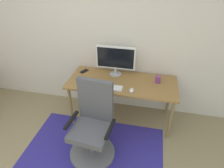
{
  "coord_description": "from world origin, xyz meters",
  "views": [
    {
      "loc": [
        0.89,
        -0.6,
        2.22
      ],
      "look_at": [
        0.43,
        1.54,
        0.81
      ],
      "focal_mm": 31.08,
      "sensor_mm": 36.0,
      "label": 1
    }
  ],
  "objects_px": {
    "keyboard": "(107,87)",
    "cell_phone": "(84,71)",
    "computer_mouse": "(131,90)",
    "coffee_cup": "(158,79)",
    "monitor": "(116,59)",
    "office_chair": "(93,130)",
    "desk": "(122,85)"
  },
  "relations": [
    {
      "from": "monitor",
      "to": "cell_phone",
      "type": "distance_m",
      "value": 0.57
    },
    {
      "from": "monitor",
      "to": "office_chair",
      "type": "height_order",
      "value": "monitor"
    },
    {
      "from": "desk",
      "to": "monitor",
      "type": "distance_m",
      "value": 0.41
    },
    {
      "from": "monitor",
      "to": "computer_mouse",
      "type": "distance_m",
      "value": 0.58
    },
    {
      "from": "desk",
      "to": "cell_phone",
      "type": "distance_m",
      "value": 0.67
    },
    {
      "from": "computer_mouse",
      "to": "office_chair",
      "type": "bearing_deg",
      "value": -129.06
    },
    {
      "from": "keyboard",
      "to": "computer_mouse",
      "type": "relative_size",
      "value": 4.13
    },
    {
      "from": "coffee_cup",
      "to": "office_chair",
      "type": "height_order",
      "value": "office_chair"
    },
    {
      "from": "coffee_cup",
      "to": "office_chair",
      "type": "distance_m",
      "value": 1.17
    },
    {
      "from": "monitor",
      "to": "computer_mouse",
      "type": "bearing_deg",
      "value": -53.93
    },
    {
      "from": "keyboard",
      "to": "cell_phone",
      "type": "xyz_separation_m",
      "value": [
        -0.47,
        0.38,
        -0.0
      ]
    },
    {
      "from": "keyboard",
      "to": "coffee_cup",
      "type": "height_order",
      "value": "coffee_cup"
    },
    {
      "from": "keyboard",
      "to": "office_chair",
      "type": "distance_m",
      "value": 0.62
    },
    {
      "from": "cell_phone",
      "to": "office_chair",
      "type": "xyz_separation_m",
      "value": [
        0.4,
        -0.91,
        -0.32
      ]
    },
    {
      "from": "computer_mouse",
      "to": "cell_phone",
      "type": "relative_size",
      "value": 0.74
    },
    {
      "from": "computer_mouse",
      "to": "coffee_cup",
      "type": "distance_m",
      "value": 0.46
    },
    {
      "from": "computer_mouse",
      "to": "keyboard",
      "type": "bearing_deg",
      "value": 176.56
    },
    {
      "from": "coffee_cup",
      "to": "office_chair",
      "type": "xyz_separation_m",
      "value": [
        -0.76,
        -0.82,
        -0.37
      ]
    },
    {
      "from": "keyboard",
      "to": "computer_mouse",
      "type": "distance_m",
      "value": 0.35
    },
    {
      "from": "computer_mouse",
      "to": "coffee_cup",
      "type": "bearing_deg",
      "value": 41.86
    },
    {
      "from": "monitor",
      "to": "coffee_cup",
      "type": "xyz_separation_m",
      "value": [
        0.65,
        -0.11,
        -0.22
      ]
    },
    {
      "from": "keyboard",
      "to": "computer_mouse",
      "type": "xyz_separation_m",
      "value": [
        0.34,
        -0.02,
        0.01
      ]
    },
    {
      "from": "monitor",
      "to": "office_chair",
      "type": "bearing_deg",
      "value": -96.55
    },
    {
      "from": "desk",
      "to": "coffee_cup",
      "type": "relative_size",
      "value": 15.97
    },
    {
      "from": "monitor",
      "to": "keyboard",
      "type": "xyz_separation_m",
      "value": [
        -0.04,
        -0.4,
        -0.26
      ]
    },
    {
      "from": "cell_phone",
      "to": "desk",
      "type": "bearing_deg",
      "value": 11.48
    },
    {
      "from": "cell_phone",
      "to": "office_chair",
      "type": "height_order",
      "value": "office_chair"
    },
    {
      "from": "desk",
      "to": "office_chair",
      "type": "height_order",
      "value": "office_chair"
    },
    {
      "from": "cell_phone",
      "to": "office_chair",
      "type": "relative_size",
      "value": 0.13
    },
    {
      "from": "office_chair",
      "to": "desk",
      "type": "bearing_deg",
      "value": 76.57
    },
    {
      "from": "monitor",
      "to": "computer_mouse",
      "type": "xyz_separation_m",
      "value": [
        0.31,
        -0.42,
        -0.25
      ]
    },
    {
      "from": "computer_mouse",
      "to": "cell_phone",
      "type": "distance_m",
      "value": 0.9
    }
  ]
}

